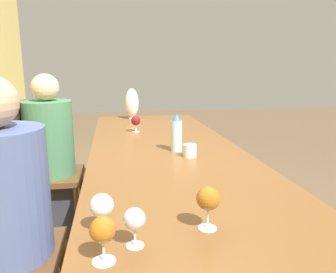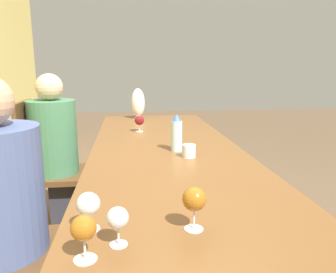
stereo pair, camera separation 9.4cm
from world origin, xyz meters
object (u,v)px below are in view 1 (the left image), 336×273
(water_tumbler, at_px, (190,151))
(wine_glass_1, at_px, (134,220))
(person_near, at_px, (8,215))
(wine_glass_2, at_px, (103,231))
(wine_glass_4, at_px, (208,199))
(water_bottle, at_px, (176,133))
(vase, at_px, (132,103))
(wine_glass_3, at_px, (136,121))
(chair_far, at_px, (40,167))
(person_far, at_px, (52,151))
(wine_glass_0, at_px, (102,206))

(water_tumbler, height_order, wine_glass_1, wine_glass_1)
(water_tumbler, distance_m, person_near, 1.04)
(wine_glass_2, relative_size, wine_glass_4, 0.90)
(wine_glass_1, bearing_deg, wine_glass_4, -74.61)
(wine_glass_1, bearing_deg, water_tumbler, -22.74)
(water_bottle, distance_m, wine_glass_2, 1.25)
(vase, relative_size, wine_glass_3, 2.32)
(wine_glass_3, relative_size, chair_far, 0.13)
(chair_far, bearing_deg, water_tumbler, -120.45)
(wine_glass_1, bearing_deg, person_far, 18.32)
(chair_far, bearing_deg, wine_glass_3, -73.08)
(water_bottle, height_order, wine_glass_3, water_bottle)
(vase, height_order, wine_glass_3, vase)
(water_tumbler, height_order, vase, vase)
(wine_glass_4, xyz_separation_m, chair_far, (1.47, 0.85, -0.30))
(water_tumbler, relative_size, wine_glass_0, 0.62)
(wine_glass_3, distance_m, person_far, 0.70)
(vase, bearing_deg, wine_glass_2, 174.68)
(water_tumbler, xyz_separation_m, person_far, (0.59, 0.91, -0.12))
(wine_glass_3, relative_size, person_near, 0.11)
(vase, xyz_separation_m, wine_glass_3, (-0.69, 0.01, -0.07))
(wine_glass_2, relative_size, person_far, 0.11)
(water_tumbler, bearing_deg, person_far, 57.04)
(wine_glass_1, height_order, person_far, person_far)
(wine_glass_2, bearing_deg, water_tumbler, -25.75)
(water_tumbler, relative_size, person_near, 0.07)
(wine_glass_2, xyz_separation_m, person_far, (1.61, 0.42, -0.17))
(person_near, relative_size, person_far, 1.02)
(person_far, bearing_deg, wine_glass_0, -164.02)
(wine_glass_2, bearing_deg, chair_far, 17.60)
(wine_glass_0, xyz_separation_m, person_far, (1.42, 0.41, -0.17))
(wine_glass_0, distance_m, wine_glass_3, 1.66)
(vase, relative_size, wine_glass_2, 2.27)
(wine_glass_0, xyz_separation_m, wine_glass_2, (-0.18, -0.01, 0.01))
(wine_glass_4, bearing_deg, wine_glass_3, 4.14)
(water_tumbler, height_order, wine_glass_0, wine_glass_0)
(water_tumbler, xyz_separation_m, wine_glass_1, (-0.95, 0.40, 0.05))
(vase, bearing_deg, water_bottle, -171.44)
(wine_glass_1, xyz_separation_m, chair_far, (1.54, 0.60, -0.28))
(wine_glass_0, relative_size, wine_glass_4, 0.88)
(water_tumbler, xyz_separation_m, wine_glass_0, (-0.84, 0.50, 0.05))
(vase, xyz_separation_m, wine_glass_4, (-2.38, -0.11, -0.05))
(wine_glass_1, height_order, wine_glass_4, wine_glass_4)
(wine_glass_2, xyz_separation_m, wine_glass_4, (0.14, -0.34, 0.01))
(wine_glass_1, bearing_deg, vase, -3.30)
(wine_glass_3, bearing_deg, water_bottle, -161.82)
(water_bottle, relative_size, wine_glass_4, 1.59)
(water_bottle, bearing_deg, wine_glass_4, 174.87)
(wine_glass_4, bearing_deg, wine_glass_0, 83.05)
(water_bottle, xyz_separation_m, person_far, (0.43, 0.85, -0.20))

